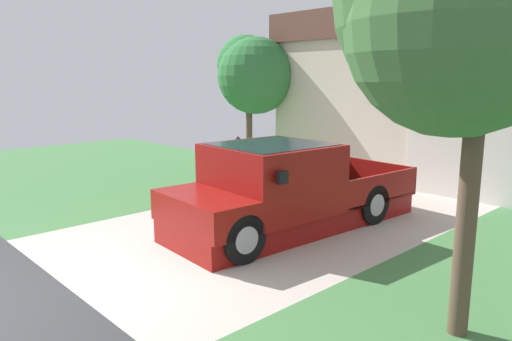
{
  "coord_description": "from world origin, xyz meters",
  "views": [
    {
      "loc": [
        6.46,
        -2.38,
        2.87
      ],
      "look_at": [
        -0.18,
        3.89,
        1.11
      ],
      "focal_mm": 33.74,
      "sensor_mm": 36.0,
      "label": 1
    }
  ],
  "objects": [
    {
      "name": "front_yard_tree",
      "position": [
        4.16,
        2.65,
        3.59
      ],
      "size": [
        2.66,
        2.73,
        5.06
      ],
      "color": "brown",
      "rests_on": "ground"
    },
    {
      "name": "house_with_garage",
      "position": [
        0.82,
        11.83,
        2.45
      ],
      "size": [
        11.24,
        6.03,
        4.84
      ],
      "color": "beige",
      "rests_on": "ground"
    },
    {
      "name": "neighbor_tree",
      "position": [
        -5.28,
        8.5,
        3.1
      ],
      "size": [
        2.67,
        2.48,
        4.27
      ],
      "color": "brown",
      "rests_on": "ground"
    },
    {
      "name": "person_with_hat",
      "position": [
        -1.09,
        4.21,
        0.97
      ],
      "size": [
        0.54,
        0.54,
        1.68
      ],
      "rotation": [
        0.0,
        0.0,
        -0.32
      ],
      "color": "brown",
      "rests_on": "ground"
    },
    {
      "name": "pickup_truck",
      "position": [
        0.33,
        4.0,
        0.76
      ],
      "size": [
        2.3,
        5.36,
        1.69
      ],
      "rotation": [
        0.0,
        0.0,
        3.08
      ],
      "color": "maroon",
      "rests_on": "ground"
    },
    {
      "name": "handbag",
      "position": [
        -1.0,
        4.0,
        0.13
      ],
      "size": [
        0.38,
        0.22,
        0.44
      ],
      "color": "beige",
      "rests_on": "ground"
    }
  ]
}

